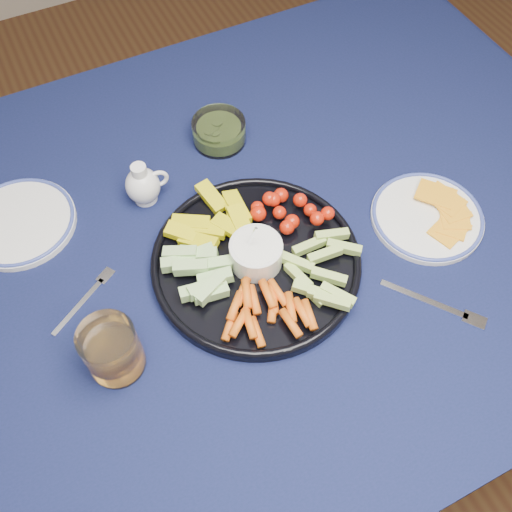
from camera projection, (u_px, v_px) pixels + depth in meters
name	position (u px, v px, depth m)	size (l,w,h in m)	color
dining_table	(198.00, 275.00, 1.06)	(1.67, 1.07, 0.75)	#50361A
crudite_platter	(255.00, 260.00, 0.95)	(0.35, 0.35, 0.11)	black
creamer_pitcher	(143.00, 185.00, 1.02)	(0.08, 0.06, 0.09)	white
pickle_bowl	(219.00, 132.00, 1.11)	(0.10, 0.10, 0.05)	silver
cheese_plate	(428.00, 216.00, 1.01)	(0.20, 0.20, 0.02)	white
juice_tumbler	(113.00, 352.00, 0.84)	(0.08, 0.08, 0.10)	silver
fork_left	(88.00, 296.00, 0.94)	(0.13, 0.09, 0.00)	white
fork_right	(441.00, 307.00, 0.92)	(0.12, 0.15, 0.00)	white
side_plate_extra	(19.00, 222.00, 1.01)	(0.20, 0.20, 0.02)	white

